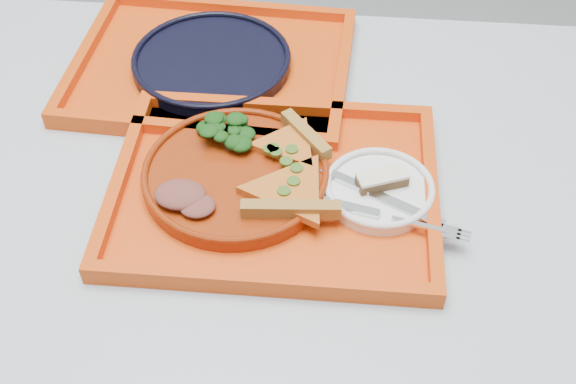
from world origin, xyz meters
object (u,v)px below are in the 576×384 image
(navy_plate, at_px, (212,62))
(dessert_bar, at_px, (382,180))
(tray_far, at_px, (212,69))
(dinner_plate, at_px, (236,176))
(tray_main, at_px, (274,191))

(navy_plate, distance_m, dessert_bar, 0.38)
(tray_far, bearing_deg, dinner_plate, -70.71)
(dinner_plate, bearing_deg, tray_far, 106.46)
(tray_main, height_order, navy_plate, navy_plate)
(tray_main, distance_m, dessert_bar, 0.15)
(dinner_plate, height_order, navy_plate, dinner_plate)
(tray_main, relative_size, tray_far, 1.00)
(tray_main, bearing_deg, tray_far, 115.87)
(tray_main, distance_m, tray_far, 0.30)
(navy_plate, bearing_deg, tray_main, -63.90)
(dinner_plate, bearing_deg, tray_main, -10.30)
(tray_far, relative_size, dinner_plate, 1.73)
(dinner_plate, relative_size, navy_plate, 1.00)
(tray_main, height_order, tray_far, same)
(tray_far, bearing_deg, navy_plate, 0.00)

